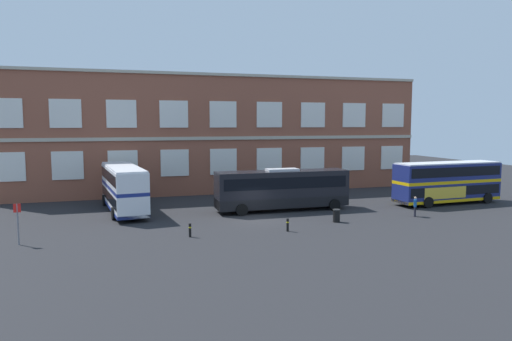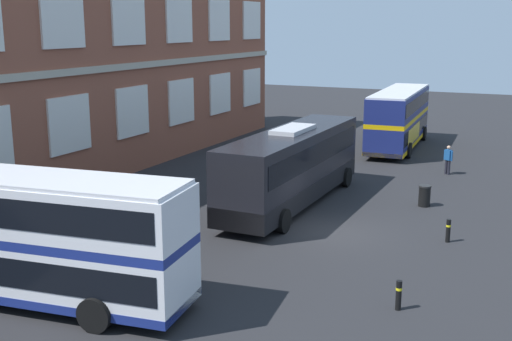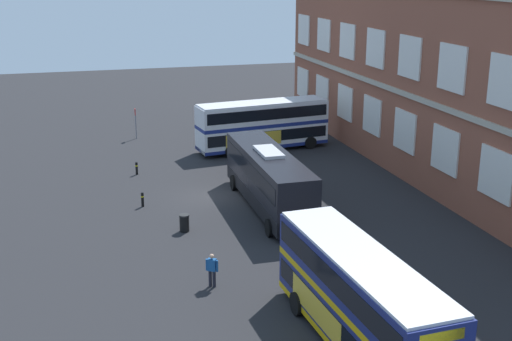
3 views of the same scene
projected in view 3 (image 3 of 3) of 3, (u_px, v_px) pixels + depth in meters
name	position (u px, v px, depth m)	size (l,w,h in m)	color
ground_plane	(240.00, 194.00, 45.35)	(120.00, 120.00, 0.00)	#232326
brick_terminal_building	(459.00, 88.00, 47.39)	(47.97, 8.19, 13.25)	brown
double_decker_near	(263.00, 125.00, 55.59)	(3.93, 11.24, 4.07)	silver
double_decker_middle	(359.00, 300.00, 26.41)	(11.12, 3.29, 4.07)	navy
touring_coach	(269.00, 179.00, 42.14)	(12.02, 2.94, 3.80)	black
waiting_passenger	(212.00, 269.00, 31.90)	(0.44, 0.59, 1.70)	black
bus_stand_flag	(136.00, 121.00, 59.34)	(0.44, 0.10, 2.70)	slate
station_litter_bin	(184.00, 223.00, 38.75)	(0.60, 0.60, 1.03)	black
safety_bollard_west	(137.00, 168.00, 49.33)	(0.19, 0.19, 0.95)	black
safety_bollard_east	(143.00, 199.00, 42.74)	(0.19, 0.19, 0.95)	black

